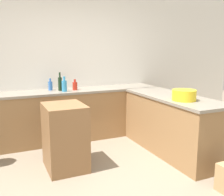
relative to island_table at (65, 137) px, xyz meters
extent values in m
plane|color=gray|center=(0.35, -0.74, -0.44)|extent=(14.00, 14.00, 0.00)
cube|color=white|center=(0.35, 1.46, 0.91)|extent=(8.00, 0.06, 2.70)
cube|color=olive|center=(0.35, 1.13, -0.01)|extent=(3.30, 0.60, 0.85)
cube|color=gray|center=(0.35, 1.13, 0.43)|extent=(3.33, 0.63, 0.04)
cube|color=olive|center=(1.67, -0.10, -0.01)|extent=(0.66, 1.86, 0.85)
cube|color=gray|center=(1.67, -0.10, 0.43)|extent=(0.69, 1.89, 0.04)
cube|color=brown|center=(0.00, 0.00, 0.00)|extent=(0.51, 0.62, 0.88)
cylinder|color=yellow|center=(1.58, -0.46, 0.53)|extent=(0.33, 0.33, 0.15)
cylinder|color=red|center=(0.47, 1.08, 0.52)|extent=(0.08, 0.08, 0.14)
cylinder|color=red|center=(0.47, 1.08, 0.61)|extent=(0.04, 0.04, 0.05)
cylinder|color=#386BB7|center=(0.07, 1.23, 0.52)|extent=(0.07, 0.07, 0.15)
cylinder|color=#386BB7|center=(0.07, 1.23, 0.63)|extent=(0.03, 0.03, 0.06)
cylinder|color=black|center=(0.22, 1.12, 0.56)|extent=(0.07, 0.07, 0.23)
cylinder|color=black|center=(0.22, 1.12, 0.72)|extent=(0.03, 0.03, 0.09)
cylinder|color=#338CBF|center=(0.26, 0.99, 0.54)|extent=(0.09, 0.09, 0.18)
cylinder|color=#338CBF|center=(0.26, 0.99, 0.67)|extent=(0.04, 0.04, 0.07)
camera|label=1|loc=(-0.80, -3.30, 1.15)|focal=42.00mm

